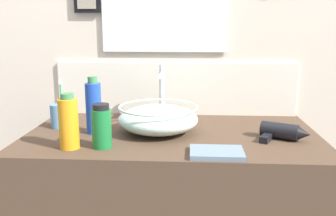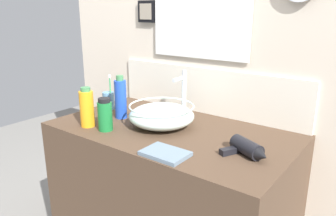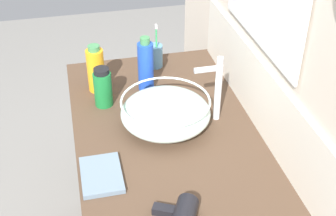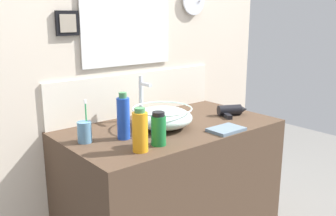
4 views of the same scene
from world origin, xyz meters
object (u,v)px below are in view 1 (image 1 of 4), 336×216
at_px(soap_dispenser, 94,107).
at_px(spray_bottle, 69,123).
at_px(glass_bowl_sink, 158,119).
at_px(hair_drier, 283,132).
at_px(hand_towel, 217,153).
at_px(faucet, 162,90).
at_px(toothbrush_cup, 59,116).
at_px(lotion_bottle, 102,127).

xyz_separation_m(soap_dispenser, spray_bottle, (-0.04, -0.19, -0.01)).
height_order(glass_bowl_sink, hair_drier, glass_bowl_sink).
distance_m(glass_bowl_sink, hand_towel, 0.33).
height_order(faucet, toothbrush_cup, faucet).
height_order(glass_bowl_sink, lotion_bottle, lotion_bottle).
xyz_separation_m(toothbrush_cup, hand_towel, (0.63, -0.30, -0.04)).
xyz_separation_m(lotion_bottle, spray_bottle, (-0.11, -0.01, 0.02)).
bearing_deg(glass_bowl_sink, soap_dispenser, -174.78).
distance_m(lotion_bottle, soap_dispenser, 0.19).
relative_size(lotion_bottle, spray_bottle, 0.80).
bearing_deg(glass_bowl_sink, spray_bottle, -143.78).
height_order(glass_bowl_sink, spray_bottle, spray_bottle).
bearing_deg(soap_dispenser, glass_bowl_sink, 5.22).
bearing_deg(hand_towel, toothbrush_cup, 154.76).
height_order(lotion_bottle, hand_towel, lotion_bottle).
distance_m(spray_bottle, hand_towel, 0.51).
xyz_separation_m(toothbrush_cup, spray_bottle, (0.13, -0.26, 0.04)).
bearing_deg(hair_drier, hand_towel, -143.75).
bearing_deg(hair_drier, soap_dispenser, 176.71).
xyz_separation_m(glass_bowl_sink, spray_bottle, (-0.29, -0.21, 0.03)).
relative_size(faucet, toothbrush_cup, 1.26).
relative_size(glass_bowl_sink, spray_bottle, 1.63).
relative_size(faucet, lotion_bottle, 1.61).
bearing_deg(faucet, spray_bottle, -126.61).
height_order(glass_bowl_sink, soap_dispenser, soap_dispenser).
distance_m(glass_bowl_sink, toothbrush_cup, 0.42).
relative_size(lotion_bottle, soap_dispenser, 0.69).
bearing_deg(lotion_bottle, spray_bottle, -173.05).
distance_m(lotion_bottle, spray_bottle, 0.11).
height_order(faucet, hair_drier, faucet).
height_order(spray_bottle, hand_towel, spray_bottle).
bearing_deg(hair_drier, lotion_bottle, -168.34).
height_order(hair_drier, lotion_bottle, lotion_bottle).
bearing_deg(soap_dispenser, lotion_bottle, -67.57).
distance_m(toothbrush_cup, hand_towel, 0.70).
relative_size(faucet, spray_bottle, 1.30).
height_order(hair_drier, hand_towel, hair_drier).
bearing_deg(spray_bottle, hand_towel, -4.54).
bearing_deg(soap_dispenser, toothbrush_cup, 157.42).
height_order(soap_dispenser, spray_bottle, soap_dispenser).
xyz_separation_m(glass_bowl_sink, hand_towel, (0.21, -0.25, -0.05)).
bearing_deg(spray_bottle, glass_bowl_sink, 36.22).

